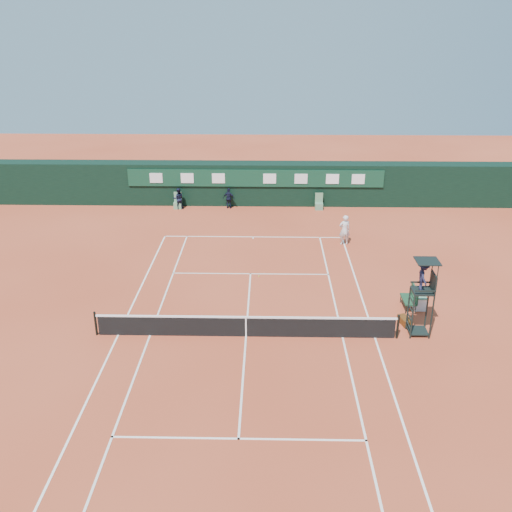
{
  "coord_description": "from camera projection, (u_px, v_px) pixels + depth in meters",
  "views": [
    {
      "loc": [
        0.88,
        -21.05,
        12.6
      ],
      "look_at": [
        0.3,
        6.0,
        1.2
      ],
      "focal_mm": 40.0,
      "sensor_mm": 36.0,
      "label": 1
    }
  ],
  "objects": [
    {
      "name": "player_bench",
      "position": [
        411.0,
        297.0,
        26.43
      ],
      "size": [
        0.56,
        1.2,
        1.1
      ],
      "color": "#194026",
      "rests_on": "ground"
    },
    {
      "name": "player",
      "position": [
        345.0,
        230.0,
        33.77
      ],
      "size": [
        0.73,
        0.55,
        1.83
      ],
      "primitive_type": "imported",
      "rotation": [
        0.0,
        0.0,
        3.32
      ],
      "color": "silver",
      "rests_on": "ground"
    },
    {
      "name": "linesman_chair_left",
      "position": [
        178.0,
        204.0,
        40.4
      ],
      "size": [
        0.55,
        0.5,
        1.15
      ],
      "color": "#5C8D63",
      "rests_on": "ground"
    },
    {
      "name": "ground",
      "position": [
        246.0,
        336.0,
        24.31
      ],
      "size": [
        90.0,
        90.0,
        0.0
      ],
      "primitive_type": "plane",
      "color": "#C34D2E",
      "rests_on": "ground"
    },
    {
      "name": "back_wall",
      "position": [
        256.0,
        183.0,
        40.99
      ],
      "size": [
        40.0,
        1.65,
        3.0
      ],
      "color": "black",
      "rests_on": "ground"
    },
    {
      "name": "ball_kid_left",
      "position": [
        178.0,
        199.0,
        40.12
      ],
      "size": [
        0.84,
        0.72,
        1.51
      ],
      "primitive_type": "imported",
      "rotation": [
        0.0,
        0.0,
        3.36
      ],
      "color": "black",
      "rests_on": "ground"
    },
    {
      "name": "linesman_chair_right",
      "position": [
        319.0,
        205.0,
        40.2
      ],
      "size": [
        0.55,
        0.5,
        1.15
      ],
      "color": "#568363",
      "rests_on": "ground"
    },
    {
      "name": "tennis_bag",
      "position": [
        405.0,
        321.0,
        25.23
      ],
      "size": [
        0.56,
        0.88,
        0.31
      ],
      "primitive_type": "cube",
      "rotation": [
        0.0,
        0.0,
        0.27
      ],
      "color": "black",
      "rests_on": "ground"
    },
    {
      "name": "umpire_chair",
      "position": [
        423.0,
        282.0,
        23.57
      ],
      "size": [
        0.96,
        0.95,
        3.42
      ],
      "color": "black",
      "rests_on": "ground"
    },
    {
      "name": "court_lines",
      "position": [
        246.0,
        336.0,
        24.31
      ],
      "size": [
        11.05,
        23.85,
        0.01
      ],
      "color": "white",
      "rests_on": "ground"
    },
    {
      "name": "tennis_ball",
      "position": [
        259.0,
        276.0,
        29.85
      ],
      "size": [
        0.07,
        0.07,
        0.07
      ],
      "primitive_type": "sphere",
      "color": "#B5D631",
      "rests_on": "ground"
    },
    {
      "name": "tennis_net",
      "position": [
        246.0,
        326.0,
        24.11
      ],
      "size": [
        12.9,
        0.1,
        1.1
      ],
      "color": "black",
      "rests_on": "ground"
    },
    {
      "name": "ball_kid_right",
      "position": [
        229.0,
        198.0,
        40.25
      ],
      "size": [
        0.92,
        0.57,
        1.46
      ],
      "primitive_type": "imported",
      "rotation": [
        0.0,
        0.0,
        2.87
      ],
      "color": "black",
      "rests_on": "ground"
    },
    {
      "name": "cooler",
      "position": [
        419.0,
        302.0,
        26.48
      ],
      "size": [
        0.57,
        0.57,
        0.65
      ],
      "color": "silver",
      "rests_on": "ground"
    }
  ]
}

